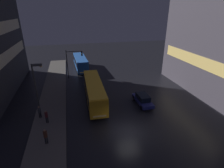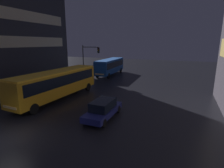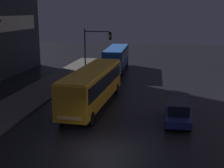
% 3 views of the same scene
% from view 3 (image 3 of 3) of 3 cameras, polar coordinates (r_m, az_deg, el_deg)
% --- Properties ---
extents(ground_plane, '(120.00, 120.00, 0.00)m').
position_cam_3_polar(ground_plane, '(17.98, -1.57, -12.59)').
color(ground_plane, black).
extents(sidewalk_left, '(4.00, 48.00, 0.15)m').
position_cam_3_polar(sidewalk_left, '(29.68, -14.68, -2.33)').
color(sidewalk_left, '#56514C').
rests_on(sidewalk_left, ground).
extents(bus_near, '(2.79, 11.70, 3.20)m').
position_cam_3_polar(bus_near, '(25.78, -3.48, 0.10)').
color(bus_near, orange).
rests_on(bus_near, ground).
extents(bus_far, '(2.83, 10.02, 3.07)m').
position_cam_3_polar(bus_far, '(41.58, 0.83, 5.06)').
color(bus_far, '#194793').
rests_on(bus_far, ground).
extents(car_taxi, '(1.79, 4.49, 1.54)m').
position_cam_3_polar(car_taxi, '(22.85, 11.97, -5.02)').
color(car_taxi, navy).
rests_on(car_taxi, ground).
extents(traffic_light_main, '(3.27, 0.35, 5.78)m').
position_cam_3_polar(traffic_light_main, '(36.86, -3.23, 7.17)').
color(traffic_light_main, '#2D2D2D').
rests_on(traffic_light_main, ground).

